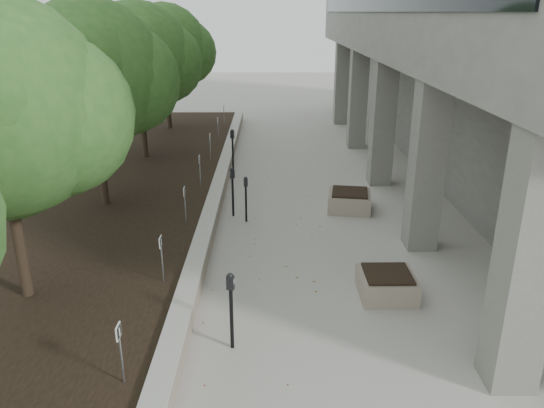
{
  "coord_description": "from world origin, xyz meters",
  "views": [
    {
      "loc": [
        -0.26,
        -5.68,
        5.4
      ],
      "look_at": [
        -0.2,
        5.68,
        1.22
      ],
      "focal_mm": 34.57,
      "sensor_mm": 36.0,
      "label": 1
    }
  ],
  "objects_px": {
    "crabapple_tree_4": "(139,81)",
    "parking_meter_3": "(233,192)",
    "parking_meter_4": "(246,199)",
    "planter_front": "(387,284)",
    "crabapple_tree_2": "(3,154)",
    "parking_meter_2": "(231,311)",
    "crabapple_tree_3": "(95,105)",
    "parking_meter_5": "(233,151)",
    "planter_back": "(349,200)",
    "crabapple_tree_5": "(166,67)"
  },
  "relations": [
    {
      "from": "parking_meter_4",
      "to": "planter_back",
      "type": "bearing_deg",
      "value": 13.68
    },
    {
      "from": "parking_meter_4",
      "to": "planter_front",
      "type": "xyz_separation_m",
      "value": [
        2.99,
        -3.98,
        -0.39
      ]
    },
    {
      "from": "crabapple_tree_3",
      "to": "parking_meter_4",
      "type": "distance_m",
      "value": 4.65
    },
    {
      "from": "crabapple_tree_3",
      "to": "parking_meter_3",
      "type": "distance_m",
      "value": 4.28
    },
    {
      "from": "crabapple_tree_2",
      "to": "parking_meter_4",
      "type": "distance_m",
      "value": 6.53
    },
    {
      "from": "crabapple_tree_5",
      "to": "planter_front",
      "type": "distance_m",
      "value": 16.2
    },
    {
      "from": "parking_meter_2",
      "to": "crabapple_tree_3",
      "type": "bearing_deg",
      "value": 136.66
    },
    {
      "from": "crabapple_tree_5",
      "to": "parking_meter_2",
      "type": "relative_size",
      "value": 3.82
    },
    {
      "from": "crabapple_tree_4",
      "to": "parking_meter_2",
      "type": "height_order",
      "value": "crabapple_tree_4"
    },
    {
      "from": "crabapple_tree_4",
      "to": "crabapple_tree_2",
      "type": "bearing_deg",
      "value": -90.0
    },
    {
      "from": "crabapple_tree_5",
      "to": "parking_meter_4",
      "type": "height_order",
      "value": "crabapple_tree_5"
    },
    {
      "from": "crabapple_tree_3",
      "to": "parking_meter_5",
      "type": "bearing_deg",
      "value": 53.45
    },
    {
      "from": "crabapple_tree_2",
      "to": "parking_meter_5",
      "type": "relative_size",
      "value": 3.53
    },
    {
      "from": "crabapple_tree_3",
      "to": "planter_back",
      "type": "distance_m",
      "value": 7.45
    },
    {
      "from": "parking_meter_2",
      "to": "planter_front",
      "type": "xyz_separation_m",
      "value": [
        3.0,
        1.74,
        -0.46
      ]
    },
    {
      "from": "parking_meter_4",
      "to": "planter_back",
      "type": "distance_m",
      "value": 3.11
    },
    {
      "from": "crabapple_tree_4",
      "to": "planter_back",
      "type": "distance_m",
      "value": 8.67
    },
    {
      "from": "parking_meter_5",
      "to": "crabapple_tree_3",
      "type": "bearing_deg",
      "value": -111.66
    },
    {
      "from": "crabapple_tree_5",
      "to": "parking_meter_3",
      "type": "bearing_deg",
      "value": -70.5
    },
    {
      "from": "crabapple_tree_4",
      "to": "crabapple_tree_5",
      "type": "height_order",
      "value": "same"
    },
    {
      "from": "crabapple_tree_3",
      "to": "planter_front",
      "type": "height_order",
      "value": "crabapple_tree_3"
    },
    {
      "from": "crabapple_tree_4",
      "to": "parking_meter_2",
      "type": "bearing_deg",
      "value": -70.64
    },
    {
      "from": "crabapple_tree_4",
      "to": "crabapple_tree_5",
      "type": "distance_m",
      "value": 5.0
    },
    {
      "from": "crabapple_tree_2",
      "to": "crabapple_tree_5",
      "type": "bearing_deg",
      "value": 90.0
    },
    {
      "from": "crabapple_tree_3",
      "to": "parking_meter_5",
      "type": "xyz_separation_m",
      "value": [
        3.25,
        4.38,
        -2.35
      ]
    },
    {
      "from": "parking_meter_3",
      "to": "parking_meter_4",
      "type": "xyz_separation_m",
      "value": [
        0.38,
        -0.43,
        -0.06
      ]
    },
    {
      "from": "crabapple_tree_3",
      "to": "parking_meter_4",
      "type": "height_order",
      "value": "crabapple_tree_3"
    },
    {
      "from": "crabapple_tree_2",
      "to": "crabapple_tree_4",
      "type": "distance_m",
      "value": 10.0
    },
    {
      "from": "parking_meter_2",
      "to": "crabapple_tree_2",
      "type": "bearing_deg",
      "value": 178.17
    },
    {
      "from": "parking_meter_2",
      "to": "parking_meter_3",
      "type": "bearing_deg",
      "value": 107.59
    },
    {
      "from": "crabapple_tree_2",
      "to": "planter_front",
      "type": "bearing_deg",
      "value": 5.18
    },
    {
      "from": "planter_back",
      "to": "crabapple_tree_4",
      "type": "bearing_deg",
      "value": 146.89
    },
    {
      "from": "parking_meter_5",
      "to": "planter_back",
      "type": "height_order",
      "value": "parking_meter_5"
    },
    {
      "from": "parking_meter_2",
      "to": "parking_meter_4",
      "type": "xyz_separation_m",
      "value": [
        0.01,
        5.72,
        -0.07
      ]
    },
    {
      "from": "crabapple_tree_2",
      "to": "parking_meter_2",
      "type": "xyz_separation_m",
      "value": [
        3.9,
        -1.11,
        -2.41
      ]
    },
    {
      "from": "parking_meter_3",
      "to": "planter_back",
      "type": "distance_m",
      "value": 3.4
    },
    {
      "from": "crabapple_tree_3",
      "to": "crabapple_tree_5",
      "type": "xyz_separation_m",
      "value": [
        0.0,
        10.0,
        0.0
      ]
    },
    {
      "from": "crabapple_tree_4",
      "to": "crabapple_tree_5",
      "type": "bearing_deg",
      "value": 90.0
    },
    {
      "from": "crabapple_tree_5",
      "to": "crabapple_tree_4",
      "type": "bearing_deg",
      "value": -90.0
    },
    {
      "from": "crabapple_tree_5",
      "to": "parking_meter_4",
      "type": "xyz_separation_m",
      "value": [
        3.91,
        -10.4,
        -2.48
      ]
    },
    {
      "from": "crabapple_tree_5",
      "to": "parking_meter_2",
      "type": "distance_m",
      "value": 16.75
    },
    {
      "from": "crabapple_tree_4",
      "to": "parking_meter_3",
      "type": "xyz_separation_m",
      "value": [
        3.53,
        -4.97,
        -2.42
      ]
    },
    {
      "from": "crabapple_tree_3",
      "to": "planter_front",
      "type": "relative_size",
      "value": 4.97
    },
    {
      "from": "parking_meter_5",
      "to": "parking_meter_3",
      "type": "bearing_deg",
      "value": -71.43
    },
    {
      "from": "crabapple_tree_3",
      "to": "parking_meter_3",
      "type": "bearing_deg",
      "value": 0.49
    },
    {
      "from": "crabapple_tree_5",
      "to": "parking_meter_4",
      "type": "distance_m",
      "value": 11.38
    },
    {
      "from": "parking_meter_5",
      "to": "crabapple_tree_2",
      "type": "bearing_deg",
      "value": -94.21
    },
    {
      "from": "crabapple_tree_2",
      "to": "planter_back",
      "type": "xyz_separation_m",
      "value": [
        6.86,
        5.53,
        -2.84
      ]
    },
    {
      "from": "parking_meter_3",
      "to": "parking_meter_5",
      "type": "bearing_deg",
      "value": 73.2
    },
    {
      "from": "parking_meter_5",
      "to": "planter_back",
      "type": "distance_m",
      "value": 5.31
    }
  ]
}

